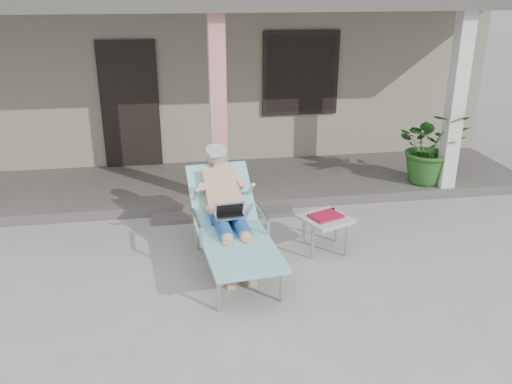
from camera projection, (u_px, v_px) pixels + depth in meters
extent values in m
plane|color=#9E9E99|center=(240.00, 284.00, 5.98)|extent=(60.00, 60.00, 0.00)
cube|color=gray|center=(198.00, 64.00, 11.41)|extent=(10.00, 5.00, 3.00)
cube|color=black|center=(130.00, 105.00, 9.00)|extent=(0.95, 0.06, 2.10)
cube|color=black|center=(301.00, 73.00, 9.27)|extent=(1.20, 0.06, 1.30)
cube|color=black|center=(301.00, 74.00, 9.26)|extent=(1.32, 0.05, 1.42)
cube|color=#605B56|center=(215.00, 184.00, 8.71)|extent=(10.00, 2.00, 0.15)
cube|color=red|center=(218.00, 112.00, 7.43)|extent=(0.22, 0.22, 2.61)
cube|color=silver|center=(456.00, 103.00, 7.95)|extent=(0.22, 0.22, 2.61)
cube|color=#474442|center=(210.00, 0.00, 7.69)|extent=(10.00, 2.30, 0.24)
cube|color=#605B56|center=(223.00, 215.00, 7.67)|extent=(2.00, 0.30, 0.07)
cylinder|color=#B7B7BC|center=(219.00, 294.00, 5.43)|extent=(0.05, 0.05, 0.39)
cylinder|color=#B7B7BC|center=(282.00, 285.00, 5.59)|extent=(0.05, 0.05, 0.39)
cylinder|color=#B7B7BC|center=(197.00, 236.00, 6.67)|extent=(0.05, 0.05, 0.39)
cylinder|color=#B7B7BC|center=(249.00, 230.00, 6.83)|extent=(0.05, 0.05, 0.39)
cube|color=#B7B7BC|center=(239.00, 249.00, 5.88)|extent=(0.79, 1.35, 0.03)
cube|color=#8DDADB|center=(239.00, 247.00, 5.87)|extent=(0.90, 1.41, 0.04)
cube|color=#B7B7BC|center=(221.00, 197.00, 6.64)|extent=(0.72, 0.68, 0.52)
cube|color=#8DDADB|center=(221.00, 194.00, 6.63)|extent=(0.83, 0.76, 0.59)
cylinder|color=#B0AFB2|center=(215.00, 150.00, 6.73)|extent=(0.28, 0.29, 0.14)
cube|color=silver|center=(230.00, 215.00, 6.22)|extent=(0.38, 0.28, 0.25)
cube|color=#B8B8B3|center=(326.00, 219.00, 6.60)|extent=(0.69, 0.69, 0.04)
cylinder|color=#B7B7BC|center=(313.00, 244.00, 6.46)|extent=(0.04, 0.04, 0.40)
cylinder|color=#B7B7BC|center=(347.00, 242.00, 6.52)|extent=(0.04, 0.04, 0.40)
cylinder|color=#B7B7BC|center=(304.00, 229.00, 6.84)|extent=(0.04, 0.04, 0.40)
cylinder|color=#B7B7BC|center=(336.00, 227.00, 6.91)|extent=(0.04, 0.04, 0.40)
cube|color=#A81131|center=(326.00, 216.00, 6.59)|extent=(0.45, 0.39, 0.03)
cube|color=black|center=(323.00, 212.00, 6.71)|extent=(0.35, 0.16, 0.04)
imported|color=#26591E|center=(431.00, 147.00, 8.39)|extent=(1.25, 1.15, 1.17)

